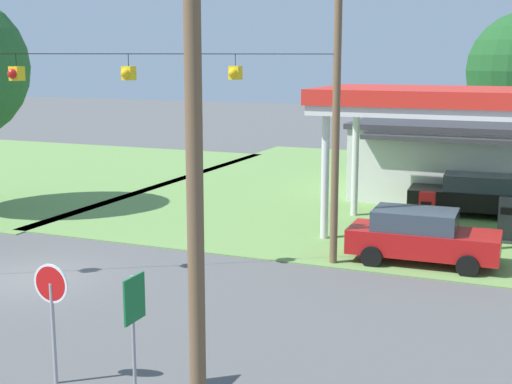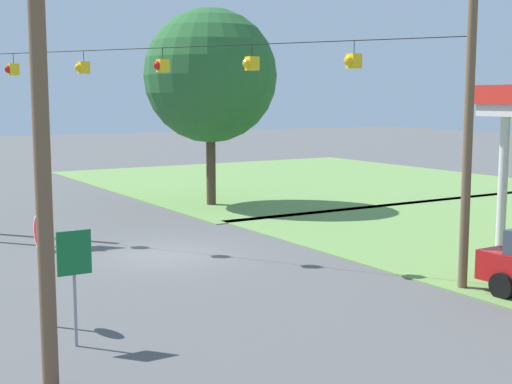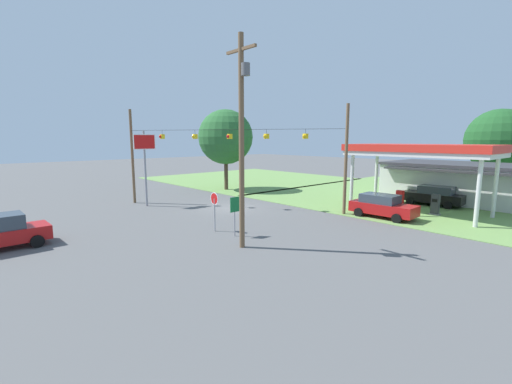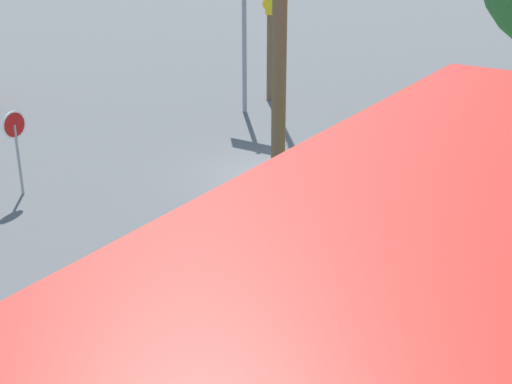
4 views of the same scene
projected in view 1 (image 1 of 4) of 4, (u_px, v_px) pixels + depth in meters
ground_plane at (29, 278)px, 21.21m from camera, size 160.00×160.00×0.00m
gas_station_canopy at (472, 104)px, 25.00m from camera, size 10.78×5.52×5.40m
fuel_pump_near at (426, 215)px, 26.29m from camera, size 0.71×0.56×1.62m
fuel_pump_far at (506, 221)px, 25.23m from camera, size 0.71×0.56×1.62m
car_at_pumps_front at (421, 236)px, 22.57m from camera, size 4.74×2.23×1.74m
car_at_pumps_rear at (472, 195)px, 29.33m from camera, size 5.01×2.34×1.77m
stop_sign_roadside at (52, 297)px, 14.06m from camera, size 0.80×0.08×2.50m
route_sign at (134, 311)px, 13.62m from camera, size 0.10×0.70×2.40m
utility_pole_main at (195, 81)px, 11.11m from camera, size 2.20×0.44×10.99m
signal_span_gantry at (19, 121)px, 20.33m from camera, size 16.04×10.24×8.43m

